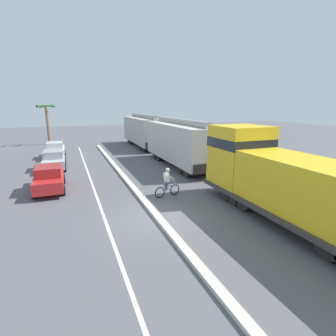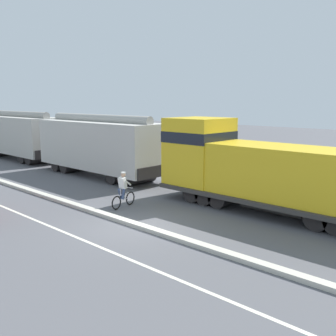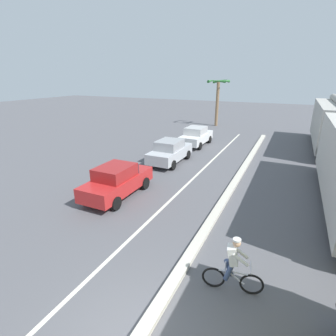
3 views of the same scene
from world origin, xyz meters
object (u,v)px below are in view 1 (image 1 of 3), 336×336
Objects in this scene: hopper_car_lead at (180,143)px; parked_car_silver at (54,160)px; parked_car_red at (49,178)px; palm_tree_near at (47,115)px; locomotive at (285,183)px; hopper_car_middle at (144,131)px; cyclist at (167,183)px; parked_car_white at (55,150)px.

hopper_car_lead is 10.91m from parked_car_silver.
hopper_car_lead is 2.52× the size of parked_car_red.
parked_car_silver is at bearing -86.19° from palm_tree_near.
palm_tree_near is (-0.93, 21.46, 3.14)m from parked_car_red.
locomotive is at bearing -54.46° from parked_car_silver.
hopper_car_middle reaches higher than cyclist.
parked_car_silver is (-10.53, 14.74, -0.98)m from locomotive.
hopper_car_lead is at bearing 17.86° from parked_car_red.
locomotive is at bearing -90.00° from hopper_car_middle.
hopper_car_middle is at bearing 40.59° from parked_car_silver.
parked_car_red is (-10.63, -15.03, -1.26)m from hopper_car_middle.
parked_car_white is at bearing 117.66° from locomotive.
hopper_car_middle is 2.52× the size of parked_car_silver.
parked_car_silver is 0.76× the size of palm_tree_near.
parked_car_red is at bearing 150.28° from cyclist.
parked_car_white is at bearing 89.58° from parked_car_red.
hopper_car_middle is 11.23m from parked_car_white.
parked_car_white is 16.51m from cyclist.
parked_car_red is 1.00× the size of parked_car_white.
locomotive is 1.10× the size of hopper_car_middle.
palm_tree_near is at bearing 106.63° from cyclist.
cyclist reaches higher than parked_car_red.
parked_car_white is (-10.55, -3.64, -1.26)m from hopper_car_middle.
parked_car_white is at bearing 113.28° from cyclist.
cyclist is at bearing 129.05° from locomotive.
hopper_car_middle reaches higher than parked_car_silver.
hopper_car_lead is 2.51× the size of parked_car_white.
hopper_car_lead reaches higher than parked_car_red.
hopper_car_lead is at bearing 60.81° from cyclist.
hopper_car_lead is 1.00× the size of hopper_car_middle.
parked_car_white is (-10.55, 20.12, -0.98)m from locomotive.
palm_tree_near reaches higher than hopper_car_lead.
hopper_car_lead and hopper_car_middle have the same top height.
hopper_car_middle reaches higher than parked_car_red.
locomotive reaches higher than hopper_car_lead.
locomotive is 22.74m from parked_car_white.
hopper_car_middle is 1.92× the size of palm_tree_near.
parked_car_red is at bearing -90.42° from parked_car_white.
locomotive is at bearing -69.05° from palm_tree_near.
palm_tree_near reaches higher than parked_car_white.
cyclist is (6.51, -9.78, 0.00)m from parked_car_silver.
cyclist is at bearing -66.72° from parked_car_white.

